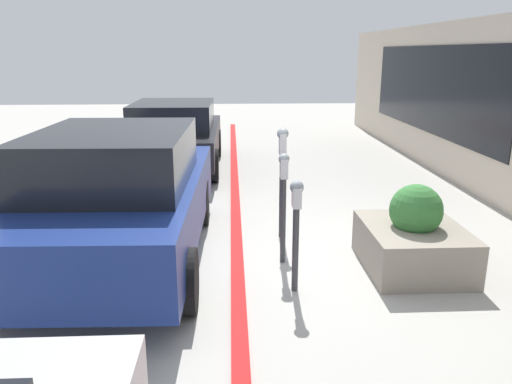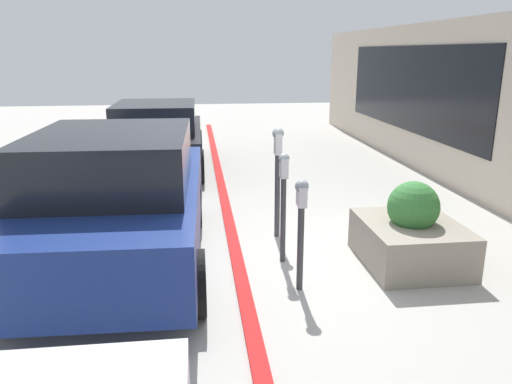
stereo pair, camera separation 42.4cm
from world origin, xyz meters
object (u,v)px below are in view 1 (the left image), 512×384
(parking_meter_second, at_px, (284,191))
(parking_meter_nearest, at_px, (296,217))
(parked_car_middle, at_px, (119,196))
(planter_box, at_px, (413,239))
(parking_meter_middle, at_px, (282,165))
(parked_car_rear, at_px, (175,134))

(parking_meter_second, bearing_deg, parking_meter_nearest, -175.90)
(parking_meter_nearest, xyz_separation_m, parked_car_middle, (0.89, 2.07, 0.01))
(parking_meter_second, xyz_separation_m, planter_box, (-0.26, -1.58, -0.56))
(parking_meter_second, bearing_deg, parking_meter_middle, -4.71)
(parking_meter_middle, relative_size, parked_car_middle, 0.36)
(planter_box, xyz_separation_m, parked_car_middle, (0.36, 3.59, 0.50))
(parking_meter_nearest, bearing_deg, planter_box, -70.79)
(planter_box, distance_m, parked_car_middle, 3.65)
(parking_meter_middle, xyz_separation_m, parked_car_rear, (4.48, 1.98, -0.27))
(parking_meter_second, height_order, parking_meter_middle, parking_meter_middle)
(parking_meter_nearest, bearing_deg, parked_car_middle, 66.88)
(planter_box, relative_size, parked_car_rear, 0.32)
(parking_meter_middle, bearing_deg, parked_car_rear, 23.88)
(parking_meter_nearest, height_order, parking_meter_middle, parking_meter_middle)
(parking_meter_second, xyz_separation_m, parked_car_rear, (5.38, 1.91, -0.14))
(parking_meter_second, relative_size, parked_car_rear, 0.33)
(planter_box, height_order, parked_car_rear, parked_car_rear)
(parking_meter_second, distance_m, parked_car_middle, 2.02)
(parked_car_rear, bearing_deg, parking_meter_second, -160.01)
(parking_meter_nearest, distance_m, planter_box, 1.68)
(parking_meter_second, distance_m, parking_meter_middle, 0.91)
(parking_meter_second, bearing_deg, planter_box, -99.30)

